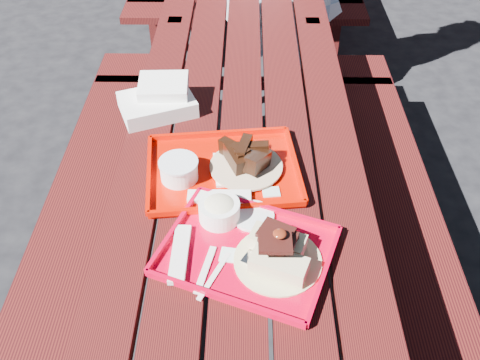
{
  "coord_description": "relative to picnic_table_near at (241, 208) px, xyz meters",
  "views": [
    {
      "loc": [
        0.02,
        -1.22,
        1.8
      ],
      "look_at": [
        0.0,
        -0.15,
        0.82
      ],
      "focal_mm": 40.0,
      "sensor_mm": 36.0,
      "label": 1
    }
  ],
  "objects": [
    {
      "name": "far_tray",
      "position": [
        -0.06,
        -0.05,
        0.21
      ],
      "size": [
        0.48,
        0.39,
        0.07
      ],
      "color": "#C70E00",
      "rests_on": "picnic_table_near"
    },
    {
      "name": "picnic_table_near",
      "position": [
        0.0,
        0.0,
        0.0
      ],
      "size": [
        1.41,
        2.4,
        0.75
      ],
      "color": "#49120E",
      "rests_on": "ground"
    },
    {
      "name": "ground",
      "position": [
        0.0,
        0.0,
        -0.56
      ],
      "size": [
        60.0,
        60.0,
        0.0
      ],
      "primitive_type": "plane",
      "color": "black",
      "rests_on": "ground"
    },
    {
      "name": "white_cloth",
      "position": [
        -0.28,
        0.28,
        0.23
      ],
      "size": [
        0.29,
        0.25,
        0.1
      ],
      "color": "white",
      "rests_on": "picnic_table_near"
    },
    {
      "name": "near_tray",
      "position": [
        0.03,
        -0.33,
        0.22
      ],
      "size": [
        0.5,
        0.44,
        0.13
      ],
      "color": "red",
      "rests_on": "picnic_table_near"
    }
  ]
}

